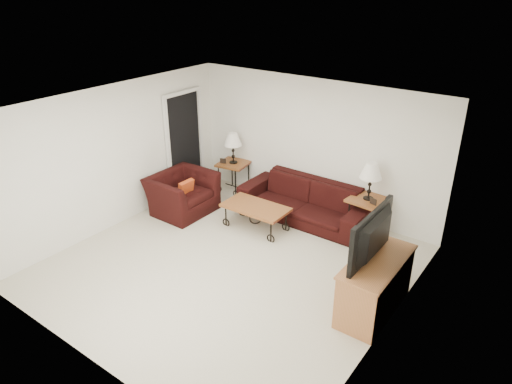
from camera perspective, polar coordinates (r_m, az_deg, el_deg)
ground at (r=7.41m, az=-3.22°, el=-8.89°), size 5.00×5.00×0.00m
wall_back at (r=8.71m, az=7.02°, el=5.57°), size 5.00×0.02×2.50m
wall_front at (r=5.37m, az=-20.83°, el=-9.38°), size 5.00×0.02×2.50m
wall_left at (r=8.49m, az=-16.70°, el=4.13°), size 0.02×5.00×2.50m
wall_right at (r=5.72m, az=16.46°, el=-6.44°), size 0.02×5.00×2.50m
ceiling at (r=6.36m, az=-3.77°, el=10.11°), size 5.00×5.00×0.00m
doorway at (r=9.56m, az=-8.70°, el=5.79°), size 0.08×0.94×2.04m
sofa at (r=8.61m, az=5.98°, el=-1.10°), size 2.45×0.96×0.71m
side_table_left at (r=9.69m, az=-2.73°, el=1.85°), size 0.67×0.67×0.63m
side_table_right at (r=8.34m, az=13.29°, el=-2.84°), size 0.65×0.65×0.65m
lamp_left at (r=9.46m, az=-2.81°, el=5.37°), size 0.41×0.41×0.63m
lamp_right at (r=8.06m, az=13.75°, el=1.27°), size 0.40×0.40×0.65m
photo_frame_left at (r=9.53m, az=-4.05°, el=3.81°), size 0.12×0.06×0.11m
photo_frame_right at (r=7.99m, az=14.10°, el=-1.13°), size 0.13×0.06×0.11m
coffee_table at (r=8.30m, az=-0.05°, el=-3.07°), size 1.16×0.64×0.43m
armchair at (r=8.93m, az=-8.97°, el=-0.18°), size 1.00×1.15×0.74m
throw_pillow at (r=8.73m, az=-8.56°, el=0.35°), size 0.09×0.34×0.34m
tv_stand at (r=6.51m, az=14.30°, el=-10.99°), size 0.55×1.31×0.79m
television at (r=6.12m, az=14.85°, el=-5.38°), size 0.15×1.17×0.68m
backpack at (r=7.81m, az=13.42°, el=-5.59°), size 0.40×0.32×0.48m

